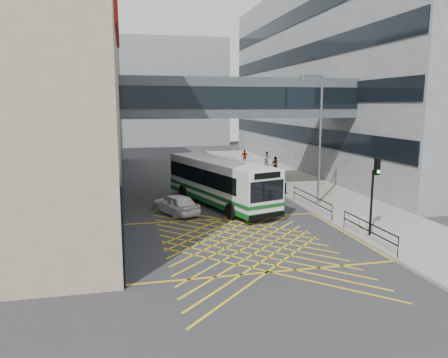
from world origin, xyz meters
TOP-DOWN VIEW (x-y plane):
  - ground at (0.00, 0.00)m, footprint 120.00×120.00m
  - building_right at (23.98, 24.00)m, footprint 24.09×44.00m
  - building_far at (-2.00, 60.00)m, footprint 28.00×16.00m
  - skybridge at (3.00, 12.00)m, footprint 20.00×4.10m
  - pavement at (9.00, 15.00)m, footprint 6.00×54.00m
  - box_junction at (0.00, 0.00)m, footprint 12.00×9.00m
  - bus at (0.61, 8.25)m, footprint 5.86×11.68m
  - car_white at (-2.67, 6.36)m, footprint 3.42×4.66m
  - car_dark at (1.27, 11.34)m, footprint 1.98×4.71m
  - car_silver at (2.35, 14.45)m, footprint 2.54×4.24m
  - traffic_light at (6.85, -1.18)m, footprint 0.33×0.50m
  - street_lamp at (7.19, 6.54)m, footprint 1.96×0.83m
  - litter_bin at (6.76, -0.49)m, footprint 0.48×0.48m
  - kerb_railings at (6.15, 1.78)m, footprint 0.05×12.54m
  - bollards at (6.25, 15.00)m, footprint 0.14×10.14m
  - pedestrian_a at (8.55, 18.97)m, footprint 0.78×0.59m
  - pedestrian_b at (9.84, 25.26)m, footprint 0.89×0.66m
  - pedestrian_c at (7.98, 27.99)m, footprint 1.02×0.81m

SIDE VIEW (x-z plane):
  - ground at x=0.00m, z-range 0.00..0.00m
  - box_junction at x=0.00m, z-range 0.00..0.01m
  - pavement at x=9.00m, z-range 0.00..0.16m
  - litter_bin at x=6.76m, z-range 0.16..0.98m
  - bollards at x=6.25m, z-range 0.16..1.06m
  - car_silver at x=2.35m, z-range 0.00..1.23m
  - car_white at x=-2.67m, z-range 0.00..1.37m
  - car_dark at x=1.27m, z-range 0.00..1.45m
  - kerb_railings at x=6.15m, z-range 0.38..1.38m
  - pedestrian_c at x=7.98m, z-range 0.16..1.71m
  - pedestrian_b at x=9.84m, z-range 0.16..1.78m
  - pedestrian_a at x=8.55m, z-range 0.16..1.99m
  - bus at x=0.61m, z-range 0.11..3.32m
  - traffic_light at x=6.85m, z-range 0.79..4.94m
  - street_lamp at x=7.19m, z-range 0.77..9.54m
  - skybridge at x=3.00m, z-range 6.00..9.00m
  - building_far at x=-2.00m, z-range 0.00..18.00m
  - building_right at x=23.98m, z-range 0.00..20.00m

